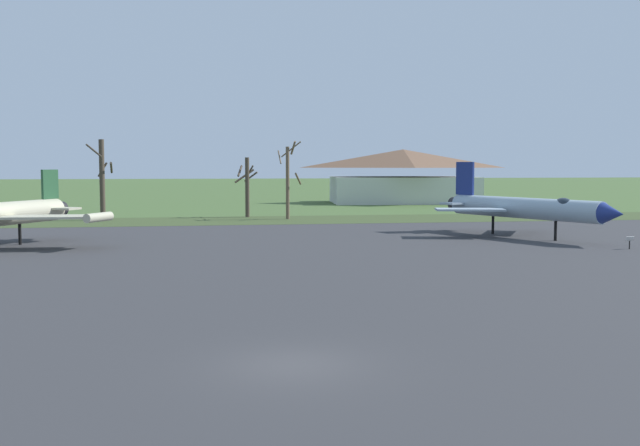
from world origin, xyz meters
TOP-DOWN VIEW (x-y plane):
  - ground_plane at (0.00, 0.00)m, footprint 600.00×600.00m
  - asphalt_apron at (0.00, 18.90)m, footprint 88.60×63.00m
  - grass_verge_strip at (0.00, 56.40)m, footprint 148.60×12.00m
  - jet_fighter_front_right at (23.24, 34.45)m, footprint 11.78×16.32m
  - info_placard_front_right at (26.91, 25.52)m, footprint 0.57×0.31m
  - bare_tree_right_of_center at (-12.98, 59.13)m, footprint 2.76×2.71m
  - bare_tree_far_right at (2.47, 61.50)m, footprint 2.66×2.12m
  - bare_tree_backdrop_extra at (6.75, 57.57)m, footprint 2.60×3.17m
  - visitor_building at (28.78, 90.11)m, footprint 24.43×15.90m

SIDE VIEW (x-z plane):
  - ground_plane at x=0.00m, z-range 0.00..0.00m
  - asphalt_apron at x=0.00m, z-range 0.00..0.05m
  - grass_verge_strip at x=0.00m, z-range 0.00..0.06m
  - info_placard_front_right at x=26.91m, z-range 0.13..1.08m
  - jet_fighter_front_right at x=23.24m, z-range -0.60..5.60m
  - bare_tree_far_right at x=2.47m, z-range 0.30..7.08m
  - visitor_building at x=28.78m, z-range -0.01..8.37m
  - bare_tree_backdrop_extra at x=6.75m, z-range 0.17..8.69m
  - bare_tree_right_of_center at x=-12.98m, z-range 0.18..8.82m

